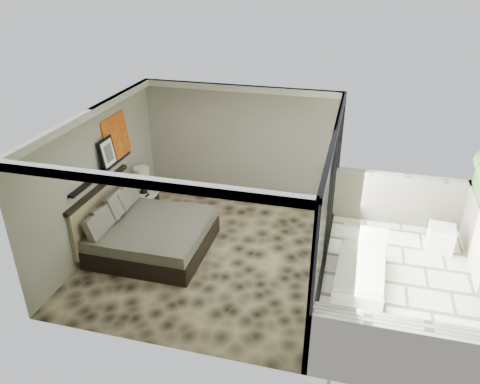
% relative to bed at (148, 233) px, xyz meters
% --- Properties ---
extents(floor, '(5.00, 5.00, 0.00)m').
position_rel_bed_xyz_m(floor, '(1.22, 0.08, -0.36)').
color(floor, black).
rests_on(floor, ground).
extents(ceiling, '(4.50, 5.00, 0.02)m').
position_rel_bed_xyz_m(ceiling, '(1.22, 0.08, 2.43)').
color(ceiling, silver).
rests_on(ceiling, back_wall).
extents(back_wall, '(4.50, 0.02, 2.80)m').
position_rel_bed_xyz_m(back_wall, '(1.22, 2.57, 1.04)').
color(back_wall, gray).
rests_on(back_wall, floor).
extents(left_wall, '(0.02, 5.00, 2.80)m').
position_rel_bed_xyz_m(left_wall, '(-1.02, 0.08, 1.04)').
color(left_wall, gray).
rests_on(left_wall, floor).
extents(glass_wall, '(0.08, 5.00, 2.80)m').
position_rel_bed_xyz_m(glass_wall, '(3.47, 0.08, 1.04)').
color(glass_wall, white).
rests_on(glass_wall, floor).
extents(terrace_slab, '(3.00, 5.00, 0.12)m').
position_rel_bed_xyz_m(terrace_slab, '(4.97, 0.08, -0.42)').
color(terrace_slab, beige).
rests_on(terrace_slab, ground).
extents(picture_ledge, '(0.12, 2.20, 0.05)m').
position_rel_bed_xyz_m(picture_ledge, '(-0.96, 0.18, 1.14)').
color(picture_ledge, black).
rests_on(picture_ledge, left_wall).
extents(bed, '(2.19, 2.12, 1.21)m').
position_rel_bed_xyz_m(bed, '(0.00, 0.00, 0.00)').
color(bed, black).
rests_on(bed, floor).
extents(nightstand, '(0.62, 0.62, 0.52)m').
position_rel_bed_xyz_m(nightstand, '(-0.68, 1.31, -0.09)').
color(nightstand, black).
rests_on(nightstand, floor).
extents(table_lamp, '(0.33, 0.33, 0.61)m').
position_rel_bed_xyz_m(table_lamp, '(-0.71, 1.34, 0.55)').
color(table_lamp, black).
rests_on(table_lamp, nightstand).
extents(abstract_canvas, '(0.13, 0.90, 0.90)m').
position_rel_bed_xyz_m(abstract_canvas, '(-0.97, 0.90, 1.62)').
color(abstract_canvas, red).
rests_on(abstract_canvas, picture_ledge).
extents(framed_print, '(0.11, 0.50, 0.60)m').
position_rel_bed_xyz_m(framed_print, '(-0.92, 0.41, 1.47)').
color(framed_print, black).
rests_on(framed_print, picture_ledge).
extents(ottoman, '(0.54, 0.54, 0.50)m').
position_rel_bed_xyz_m(ottoman, '(5.67, 1.48, -0.11)').
color(ottoman, white).
rests_on(ottoman, terrace_slab).
extents(lounger, '(0.91, 1.74, 0.67)m').
position_rel_bed_xyz_m(lounger, '(4.16, 0.05, -0.15)').
color(lounger, white).
rests_on(lounger, terrace_slab).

